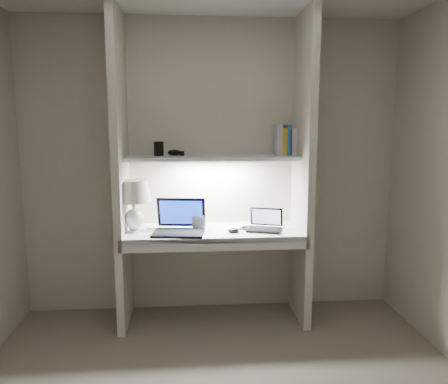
{
  "coord_description": "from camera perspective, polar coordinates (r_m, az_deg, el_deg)",
  "views": [
    {
      "loc": [
        -0.19,
        -2.24,
        1.63
      ],
      "look_at": [
        0.07,
        1.05,
        1.11
      ],
      "focal_mm": 35.0,
      "sensor_mm": 36.0,
      "label": 1
    }
  ],
  "objects": [
    {
      "name": "desk",
      "position": [
        3.58,
        -1.37,
        -5.25
      ],
      "size": [
        1.4,
        0.55,
        0.04
      ],
      "primitive_type": "cube",
      "color": "white",
      "rests_on": "alcove_panel_left"
    },
    {
      "name": "back_wall",
      "position": [
        3.77,
        -1.63,
        3.18
      ],
      "size": [
        3.2,
        0.01,
        2.5
      ],
      "primitive_type": "cube",
      "color": "#BCB5A1",
      "rests_on": "floor"
    },
    {
      "name": "speaker",
      "position": [
        3.62,
        -3.32,
        -3.57
      ],
      "size": [
        0.11,
        0.08,
        0.15
      ],
      "primitive_type": "cube",
      "rotation": [
        0.0,
        0.0,
        -0.08
      ],
      "color": "silver",
      "rests_on": "desk"
    },
    {
      "name": "table_lamp",
      "position": [
        3.52,
        -11.75,
        -0.67
      ],
      "size": [
        0.29,
        0.29,
        0.42
      ],
      "color": "white",
      "rests_on": "desk"
    },
    {
      "name": "shelf",
      "position": [
        3.58,
        -1.49,
        4.48
      ],
      "size": [
        1.4,
        0.36,
        0.03
      ],
      "primitive_type": "cube",
      "color": "silver",
      "rests_on": "back_wall"
    },
    {
      "name": "alcove_panel_left",
      "position": [
        3.53,
        -13.32,
        2.55
      ],
      "size": [
        0.06,
        0.55,
        2.5
      ],
      "primitive_type": "cube",
      "color": "#BCB5A1",
      "rests_on": "floor"
    },
    {
      "name": "desk_apron",
      "position": [
        3.34,
        -1.11,
        -6.85
      ],
      "size": [
        1.46,
        0.03,
        0.1
      ],
      "primitive_type": "cube",
      "color": "silver",
      "rests_on": "desk"
    },
    {
      "name": "cable_coil",
      "position": [
        3.63,
        3.14,
        -4.65
      ],
      "size": [
        0.14,
        0.14,
        0.01
      ],
      "primitive_type": "torus",
      "rotation": [
        0.0,
        0.0,
        0.4
      ],
      "color": "black",
      "rests_on": "desk"
    },
    {
      "name": "shelf_box",
      "position": [
        3.64,
        -8.52,
        5.62
      ],
      "size": [
        0.08,
        0.07,
        0.12
      ],
      "primitive_type": "cube",
      "rotation": [
        0.0,
        0.0,
        0.35
      ],
      "color": "black",
      "rests_on": "shelf"
    },
    {
      "name": "laptop_netbook",
      "position": [
        3.58,
        5.38,
        -4.31
      ],
      "size": [
        0.33,
        0.31,
        0.17
      ],
      "rotation": [
        0.0,
        0.0,
        -0.32
      ],
      "color": "black",
      "rests_on": "desk"
    },
    {
      "name": "strip_light",
      "position": [
        3.58,
        -1.49,
        4.13
      ],
      "size": [
        0.6,
        0.04,
        0.02
      ],
      "primitive_type": "cube",
      "color": "white",
      "rests_on": "shelf"
    },
    {
      "name": "mouse",
      "position": [
        3.48,
        1.27,
        -5.05
      ],
      "size": [
        0.11,
        0.08,
        0.04
      ],
      "primitive_type": "ellipsoid",
      "rotation": [
        0.0,
        0.0,
        0.23
      ],
      "color": "black",
      "rests_on": "desk"
    },
    {
      "name": "alcove_panel_right",
      "position": [
        3.61,
        10.27,
        2.78
      ],
      "size": [
        0.06,
        0.55,
        2.5
      ],
      "primitive_type": "cube",
      "color": "#BCB5A1",
      "rests_on": "floor"
    },
    {
      "name": "book_row",
      "position": [
        3.74,
        8.47,
        6.65
      ],
      "size": [
        0.24,
        0.17,
        0.25
      ],
      "color": "silver",
      "rests_on": "shelf"
    },
    {
      "name": "laptop_main",
      "position": [
        3.5,
        -5.82,
        -4.3
      ],
      "size": [
        0.43,
        0.38,
        0.26
      ],
      "rotation": [
        0.0,
        0.0,
        -0.12
      ],
      "color": "black",
      "rests_on": "desk"
    },
    {
      "name": "shelf_gadget",
      "position": [
        3.63,
        -6.5,
        5.14
      ],
      "size": [
        0.14,
        0.12,
        0.05
      ],
      "primitive_type": "ellipsoid",
      "rotation": [
        0.0,
        0.0,
        -0.41
      ],
      "color": "black",
      "rests_on": "shelf"
    },
    {
      "name": "sticky_note",
      "position": [
        3.68,
        -9.61,
        -4.65
      ],
      "size": [
        0.07,
        0.07,
        0.0
      ],
      "primitive_type": "cube",
      "rotation": [
        0.0,
        0.0,
        0.16
      ],
      "color": "yellow",
      "rests_on": "desk"
    }
  ]
}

